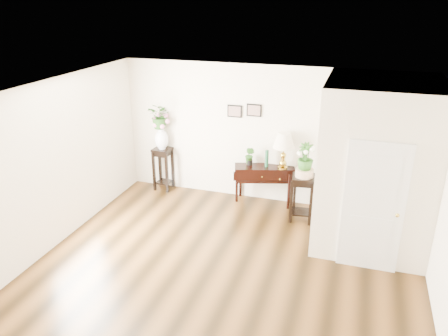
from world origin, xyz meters
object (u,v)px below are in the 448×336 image
at_px(console_table, 264,184).
at_px(plant_stand_a, 163,169).
at_px(table_lamp, 283,152).
at_px(plant_stand_b, 302,198).

relative_size(console_table, plant_stand_a, 1.27).
bearing_deg(table_lamp, plant_stand_a, 180.00).
bearing_deg(table_lamp, console_table, 180.00).
xyz_separation_m(console_table, table_lamp, (0.37, 0.00, 0.75)).
bearing_deg(plant_stand_a, plant_stand_b, -9.36).
distance_m(table_lamp, plant_stand_a, 2.71).
bearing_deg(plant_stand_b, plant_stand_a, 170.64).
bearing_deg(console_table, plant_stand_b, -47.22).
relative_size(table_lamp, plant_stand_b, 0.84).
xyz_separation_m(console_table, plant_stand_a, (-2.26, 0.00, 0.07)).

